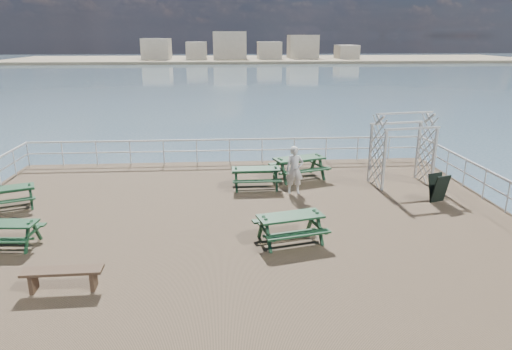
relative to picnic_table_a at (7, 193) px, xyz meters
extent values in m
cube|color=brown|center=(7.44, -1.57, -0.67)|extent=(18.00, 14.00, 0.30)
plane|color=#415D6E|center=(7.44, 38.43, -2.52)|extent=(300.00, 300.00, 0.00)
cube|color=tan|center=(22.44, 133.43, -2.12)|extent=(160.00, 40.00, 0.80)
cube|color=beige|center=(-12.56, 130.43, 1.28)|extent=(8.00, 8.00, 6.00)
cube|color=beige|center=(-0.56, 130.43, 0.78)|extent=(6.00, 8.00, 5.00)
cube|color=beige|center=(9.44, 130.43, 2.28)|extent=(10.00, 8.00, 8.00)
cube|color=beige|center=(21.44, 130.43, 0.78)|extent=(7.00, 8.00, 5.00)
cube|color=beige|center=(32.44, 130.43, 1.78)|extent=(9.00, 8.00, 7.00)
cube|color=beige|center=(45.44, 130.43, 0.28)|extent=(6.00, 8.00, 4.00)
cylinder|color=brown|center=(-0.06, 3.93, -1.87)|extent=(0.36, 0.36, 2.10)
cylinder|color=brown|center=(14.94, 3.93, -1.87)|extent=(0.36, 0.36, 2.10)
cube|color=silver|center=(7.44, 5.28, 0.53)|extent=(17.70, 0.07, 0.07)
cube|color=silver|center=(7.44, 5.28, 0.03)|extent=(17.70, 0.05, 0.05)
cylinder|color=silver|center=(-1.41, 5.28, 0.03)|extent=(0.05, 0.05, 1.10)
cube|color=silver|center=(16.29, -1.57, 0.53)|extent=(0.07, 13.70, 0.07)
cube|color=silver|center=(16.29, -1.57, 0.03)|extent=(0.05, 13.70, 0.05)
cube|color=#163E20|center=(0.00, 0.00, 0.17)|extent=(1.79, 1.23, 0.06)
cube|color=#163E20|center=(-0.21, 0.52, -0.10)|extent=(1.64, 0.84, 0.05)
cube|color=#163E20|center=(0.21, -0.52, -0.10)|extent=(1.64, 0.84, 0.05)
cube|color=#163E20|center=(0.65, 0.26, -0.12)|extent=(0.57, 1.28, 0.06)
cube|color=#163E20|center=(0.54, 0.52, -0.17)|extent=(0.25, 0.47, 0.81)
cube|color=#163E20|center=(0.75, 0.00, -0.17)|extent=(0.25, 0.47, 0.81)
cube|color=#163E20|center=(0.00, 0.00, -0.29)|extent=(1.41, 0.62, 0.06)
cube|color=#163E20|center=(8.37, 1.57, 0.21)|extent=(1.79, 0.71, 0.06)
cube|color=#163E20|center=(8.37, 2.16, -0.07)|extent=(1.79, 0.26, 0.05)
cube|color=#163E20|center=(8.38, 0.97, -0.07)|extent=(1.79, 0.26, 0.05)
cube|color=#163E20|center=(7.63, 1.56, -0.09)|extent=(0.09, 1.44, 0.06)
cube|color=#163E20|center=(9.12, 1.58, -0.09)|extent=(0.09, 1.44, 0.06)
cube|color=#163E20|center=(7.63, 1.86, -0.14)|extent=(0.08, 0.51, 0.87)
cube|color=#163E20|center=(7.63, 1.27, -0.14)|extent=(0.08, 0.51, 0.87)
cube|color=#163E20|center=(9.12, 1.87, -0.14)|extent=(0.08, 0.51, 0.87)
cube|color=#163E20|center=(9.12, 1.28, -0.14)|extent=(0.08, 0.51, 0.87)
cube|color=#163E20|center=(8.37, 1.57, -0.27)|extent=(1.59, 0.09, 0.06)
cube|color=#163E20|center=(10.19, 2.63, 0.31)|extent=(2.16, 1.38, 0.07)
cube|color=#163E20|center=(9.98, 3.27, -0.02)|extent=(2.00, 0.90, 0.06)
cube|color=#163E20|center=(10.40, 1.99, -0.02)|extent=(2.00, 0.90, 0.06)
cube|color=#163E20|center=(9.39, 2.36, -0.04)|extent=(0.60, 1.57, 0.07)
cube|color=#163E20|center=(10.99, 2.89, -0.04)|extent=(0.60, 1.57, 0.07)
cube|color=#163E20|center=(9.29, 2.68, -0.09)|extent=(0.27, 0.58, 0.98)
cube|color=#163E20|center=(9.50, 2.04, -0.09)|extent=(0.27, 0.58, 0.98)
cube|color=#163E20|center=(10.88, 3.21, -0.09)|extent=(0.27, 0.58, 0.98)
cube|color=#163E20|center=(11.10, 2.57, -0.09)|extent=(0.27, 0.58, 0.98)
cube|color=#163E20|center=(10.19, 2.63, -0.24)|extent=(1.73, 0.65, 0.07)
cube|color=#163E20|center=(1.28, -2.97, 0.14)|extent=(1.65, 0.74, 0.05)
cube|color=#163E20|center=(1.32, -2.43, -0.12)|extent=(1.62, 0.34, 0.04)
cube|color=#163E20|center=(1.94, -3.02, -0.14)|extent=(0.17, 1.29, 0.05)
cube|color=#163E20|center=(1.96, -2.75, -0.18)|extent=(0.11, 0.46, 0.78)
cube|color=#163E20|center=(1.92, -3.28, -0.18)|extent=(0.11, 0.46, 0.78)
cube|color=#163E20|center=(1.28, -2.97, -0.30)|extent=(1.43, 0.18, 0.05)
cube|color=#163E20|center=(9.00, -3.19, 0.22)|extent=(1.93, 1.11, 0.06)
cube|color=#163E20|center=(8.86, -2.61, -0.07)|extent=(1.82, 0.67, 0.05)
cube|color=#163E20|center=(9.14, -3.78, -0.07)|extent=(1.82, 0.67, 0.05)
cube|color=#163E20|center=(8.27, -3.37, -0.09)|extent=(0.42, 1.44, 0.06)
cube|color=#163E20|center=(9.73, -3.02, -0.09)|extent=(0.42, 1.44, 0.06)
cube|color=#163E20|center=(8.19, -3.08, -0.14)|extent=(0.20, 0.52, 0.88)
cube|color=#163E20|center=(8.34, -3.66, -0.14)|extent=(0.20, 0.52, 0.88)
cube|color=#163E20|center=(9.66, -2.72, -0.14)|extent=(0.20, 0.52, 0.88)
cube|color=#163E20|center=(9.80, -3.31, -0.14)|extent=(0.20, 0.52, 0.88)
cube|color=#163E20|center=(9.00, -3.19, -0.27)|extent=(1.58, 0.46, 0.06)
cube|color=brown|center=(3.53, -5.36, -0.05)|extent=(1.77, 0.45, 0.07)
cube|color=brown|center=(2.87, -5.38, -0.30)|extent=(0.10, 0.38, 0.44)
cube|color=brown|center=(4.19, -5.35, -0.30)|extent=(0.10, 0.38, 0.44)
cube|color=silver|center=(13.05, 0.96, 0.60)|extent=(0.10, 0.10, 2.25)
cube|color=silver|center=(12.88, 2.07, 0.60)|extent=(0.10, 0.10, 2.25)
cube|color=silver|center=(15.08, 1.28, 0.60)|extent=(0.10, 0.10, 2.25)
cube|color=silver|center=(14.91, 2.39, 0.60)|extent=(0.10, 0.10, 2.25)
cube|color=silver|center=(14.07, 1.12, 1.76)|extent=(2.23, 0.42, 0.07)
cube|color=silver|center=(13.90, 2.23, 1.76)|extent=(2.23, 0.42, 0.07)
cube|color=silver|center=(13.98, 1.68, 2.24)|extent=(2.23, 0.41, 0.07)
cube|color=black|center=(14.57, -0.49, -0.03)|extent=(0.66, 0.45, 1.00)
cube|color=black|center=(14.50, -0.30, -0.03)|extent=(0.66, 0.45, 1.00)
imported|color=silver|center=(9.73, 0.86, 0.35)|extent=(0.65, 0.44, 1.75)
camera|label=1|loc=(7.22, -14.78, 4.99)|focal=32.00mm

